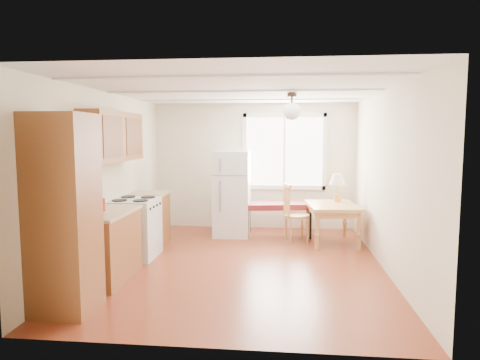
# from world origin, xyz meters

# --- Properties ---
(room_shell) EXTENTS (4.60, 5.60, 2.62)m
(room_shell) POSITION_xyz_m (0.00, 0.00, 1.25)
(room_shell) COLOR #5E2213
(room_shell) RESTS_ON ground
(kitchen_run) EXTENTS (0.65, 3.40, 2.20)m
(kitchen_run) POSITION_xyz_m (-1.72, -0.63, 0.84)
(kitchen_run) COLOR brown
(kitchen_run) RESTS_ON ground
(window_unit) EXTENTS (1.64, 0.05, 1.51)m
(window_unit) POSITION_xyz_m (0.60, 2.47, 1.55)
(window_unit) COLOR white
(window_unit) RESTS_ON room_shell
(pendant_light) EXTENTS (0.26, 0.26, 0.40)m
(pendant_light) POSITION_xyz_m (0.70, 0.40, 2.24)
(pendant_light) COLOR black
(pendant_light) RESTS_ON room_shell
(refrigerator) EXTENTS (0.65, 0.68, 1.58)m
(refrigerator) POSITION_xyz_m (-0.36, 1.78, 0.79)
(refrigerator) COLOR silver
(refrigerator) RESTS_ON ground
(bench) EXTENTS (1.41, 0.71, 0.62)m
(bench) POSITION_xyz_m (0.52, 1.81, 0.56)
(bench) COLOR #5C161B
(bench) RESTS_ON ground
(dining_table) EXTENTS (0.92, 1.16, 0.68)m
(dining_table) POSITION_xyz_m (1.44, 1.38, 0.58)
(dining_table) COLOR #AD7A42
(dining_table) RESTS_ON ground
(chair) EXTENTS (0.49, 0.48, 1.02)m
(chair) POSITION_xyz_m (0.73, 1.39, 0.59)
(chair) COLOR #AD7A42
(chair) RESTS_ON ground
(table_lamp) EXTENTS (0.29, 0.29, 0.50)m
(table_lamp) POSITION_xyz_m (1.55, 1.71, 1.04)
(table_lamp) COLOR gold
(table_lamp) RESTS_ON dining_table
(coffee_maker) EXTENTS (0.20, 0.24, 0.33)m
(coffee_maker) POSITION_xyz_m (-1.72, -1.32, 1.02)
(coffee_maker) COLOR black
(coffee_maker) RESTS_ON kitchen_run
(kettle) EXTENTS (0.11, 0.11, 0.22)m
(kettle) POSITION_xyz_m (-1.74, -0.84, 0.99)
(kettle) COLOR red
(kettle) RESTS_ON kitchen_run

